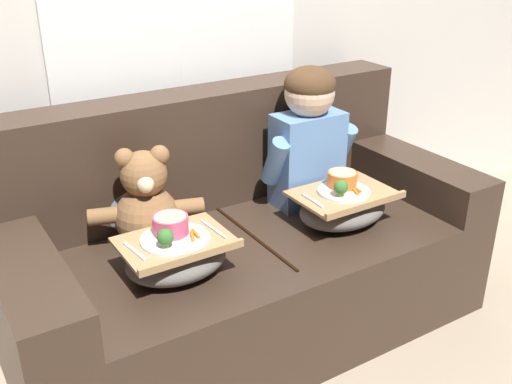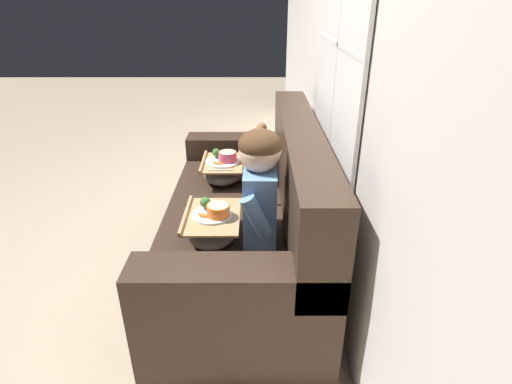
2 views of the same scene
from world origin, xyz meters
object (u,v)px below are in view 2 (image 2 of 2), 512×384
Objects in this scene: lap_tray_child at (213,225)px; child_figure at (260,182)px; couch at (253,221)px; throw_pillow_behind_child at (293,213)px; throw_pillow_behind_teddy at (284,160)px; lap_tray_teddy at (223,170)px; teddy_bear at (258,158)px.

child_figure is at bearing 90.12° from lap_tray_child.
couch is at bearing -174.00° from child_figure.
throw_pillow_behind_child and throw_pillow_behind_teddy have the same top height.
lap_tray_teddy is (-0.76, -0.44, -0.07)m from throw_pillow_behind_child.
couch is 0.52m from throw_pillow_behind_child.
throw_pillow_behind_teddy reaches higher than lap_tray_child.
lap_tray_child is 0.76m from lap_tray_teddy.
throw_pillow_behind_child is 0.76m from throw_pillow_behind_teddy.
lap_tray_teddy is (-0.76, 0.00, 0.00)m from lap_tray_child.
throw_pillow_behind_child is 0.44m from lap_tray_child.
child_figure reaches higher than lap_tray_teddy.
child_figure is at bearing -13.40° from throw_pillow_behind_teddy.
couch reaches higher than lap_tray_teddy.
teddy_bear is 0.27m from lap_tray_teddy.
throw_pillow_behind_child is 0.77× the size of teddy_bear.
teddy_bear is (-0.00, -0.19, 0.02)m from throw_pillow_behind_teddy.
lap_tray_child is at bearing -29.80° from throw_pillow_behind_teddy.
child_figure is at bearing 6.00° from couch.
couch is 0.60m from child_figure.
throw_pillow_behind_child is (0.38, 0.22, 0.27)m from couch.
throw_pillow_behind_child reaches higher than lap_tray_teddy.
throw_pillow_behind_child is at bearing 30.17° from couch.
throw_pillow_behind_teddy is 0.80m from child_figure.
throw_pillow_behind_child is at bearing 29.78° from lap_tray_teddy.
throw_pillow_behind_teddy is 0.44m from lap_tray_teddy.
couch is 0.48m from lap_tray_teddy.
couch is 4.78× the size of lap_tray_child.
child_figure is 1.41× the size of teddy_bear.
throw_pillow_behind_child is at bearing 89.99° from child_figure.
lap_tray_child is at bearing -89.93° from throw_pillow_behind_child.
couch is 0.52m from throw_pillow_behind_teddy.
throw_pillow_behind_child is 0.88m from lap_tray_teddy.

